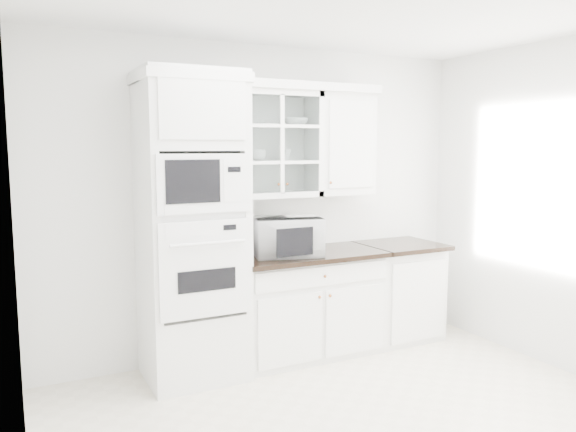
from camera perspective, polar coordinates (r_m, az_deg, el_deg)
room_shell at (r=3.79m, az=5.60°, el=6.26°), size 4.00×3.50×2.70m
oven_column at (r=4.43m, az=-9.71°, el=-1.23°), size 0.76×0.68×2.40m
base_cabinet_run at (r=5.00m, az=1.87°, el=-8.82°), size 1.32×0.67×0.92m
extra_base_cabinet at (r=5.53m, az=11.08°, el=-7.39°), size 0.72×0.67×0.92m
upper_cabinet_glass at (r=4.82m, az=-1.49°, el=7.30°), size 0.80×0.33×0.90m
upper_cabinet_solid at (r=5.14m, az=5.39°, el=7.25°), size 0.55×0.33×0.90m
crown_molding at (r=4.78m, az=-2.54°, el=13.12°), size 2.14×0.38×0.07m
countertop_microwave at (r=4.72m, az=-0.10°, el=-2.06°), size 0.66×0.59×0.32m
bowl_a at (r=4.74m, az=-3.46°, el=9.53°), size 0.22×0.22×0.05m
bowl_b at (r=4.91m, az=0.78°, el=9.54°), size 0.23×0.23×0.07m
cup_a at (r=4.77m, az=-3.02°, el=6.20°), size 0.15×0.15×0.10m
cup_b at (r=4.85m, az=-0.35°, el=6.23°), size 0.12×0.12×0.10m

